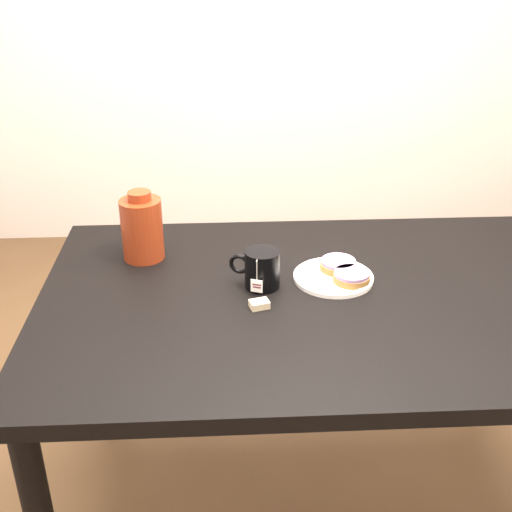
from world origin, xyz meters
name	(u,v)px	position (x,y,z in m)	size (l,w,h in m)	color
ground_plane	(310,509)	(0.00, 0.00, 0.00)	(4.00, 4.00, 0.00)	brown
table	(320,322)	(0.00, 0.00, 0.67)	(1.40, 0.90, 0.75)	black
plate	(333,277)	(0.04, 0.07, 0.76)	(0.21, 0.21, 0.02)	white
bagel_back	(338,265)	(0.06, 0.10, 0.77)	(0.11, 0.11, 0.03)	brown
bagel_front	(352,277)	(0.08, 0.04, 0.77)	(0.13, 0.13, 0.03)	brown
mug	(261,269)	(-0.15, 0.04, 0.80)	(0.14, 0.11, 0.10)	black
teabag_pouch	(259,304)	(-0.16, -0.06, 0.76)	(0.04, 0.03, 0.02)	#C6B793
bagel_package	(142,228)	(-0.46, 0.22, 0.84)	(0.13, 0.13, 0.19)	#57180B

